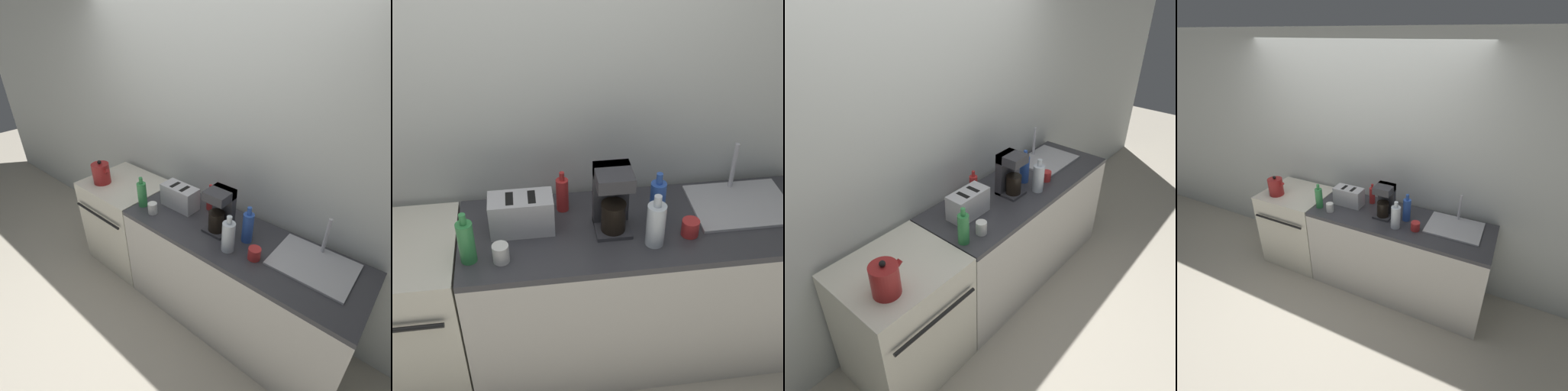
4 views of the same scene
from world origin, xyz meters
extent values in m
plane|color=beige|center=(0.00, 0.00, 0.00)|extent=(12.00, 12.00, 0.00)
cube|color=silver|center=(0.00, 0.69, 1.30)|extent=(8.00, 0.05, 2.60)
cube|color=silver|center=(-0.64, 0.32, 0.45)|extent=(0.74, 0.63, 0.91)
cube|color=black|center=(-0.64, 0.32, 0.90)|extent=(0.72, 0.62, 0.02)
cylinder|color=black|center=(-0.81, 0.18, 0.90)|extent=(0.20, 0.20, 0.01)
cylinder|color=black|center=(-0.48, 0.18, 0.90)|extent=(0.20, 0.20, 0.01)
cylinder|color=black|center=(-0.81, 0.45, 0.90)|extent=(0.20, 0.20, 0.01)
cylinder|color=black|center=(-0.48, 0.45, 0.90)|extent=(0.20, 0.20, 0.01)
cylinder|color=black|center=(-0.64, -0.03, 0.71)|extent=(0.63, 0.02, 0.02)
cube|color=silver|center=(0.65, 0.32, 0.43)|extent=(1.83, 0.64, 0.87)
cube|color=#38383D|center=(0.65, 0.32, 0.89)|extent=(1.83, 0.64, 0.04)
cylinder|color=maroon|center=(-0.81, 0.19, 1.00)|extent=(0.16, 0.16, 0.19)
sphere|color=black|center=(-0.81, 0.19, 1.12)|extent=(0.04, 0.04, 0.04)
cylinder|color=maroon|center=(-0.73, 0.19, 1.04)|extent=(0.09, 0.03, 0.08)
cube|color=#BCBCC1|center=(0.05, 0.36, 1.00)|extent=(0.31, 0.15, 0.19)
cube|color=black|center=(0.00, 0.36, 1.09)|extent=(0.04, 0.11, 0.01)
cube|color=black|center=(0.10, 0.36, 1.09)|extent=(0.04, 0.11, 0.01)
cube|color=#333338|center=(0.49, 0.30, 0.92)|extent=(0.17, 0.19, 0.02)
cube|color=#333338|center=(0.49, 0.37, 1.08)|extent=(0.17, 0.06, 0.34)
cube|color=#333338|center=(0.49, 0.30, 1.21)|extent=(0.17, 0.19, 0.07)
cylinder|color=black|center=(0.49, 0.28, 1.00)|extent=(0.12, 0.12, 0.15)
cube|color=#B7B7BC|center=(1.18, 0.40, 0.91)|extent=(0.51, 0.39, 0.01)
cylinder|color=silver|center=(1.18, 0.56, 1.05)|extent=(0.02, 0.02, 0.28)
cylinder|color=#338C47|center=(-0.20, 0.17, 1.01)|extent=(0.08, 0.08, 0.21)
cylinder|color=#338C47|center=(-0.20, 0.17, 1.14)|extent=(0.03, 0.03, 0.05)
cylinder|color=silver|center=(0.67, 0.17, 1.02)|extent=(0.09, 0.09, 0.22)
cylinder|color=silver|center=(0.67, 0.17, 1.15)|extent=(0.04, 0.04, 0.06)
cylinder|color=#2D56B7|center=(0.72, 0.34, 1.02)|extent=(0.08, 0.08, 0.23)
cylinder|color=#2D56B7|center=(0.72, 0.34, 1.16)|extent=(0.03, 0.03, 0.06)
cylinder|color=#B72828|center=(0.26, 0.50, 1.00)|extent=(0.06, 0.06, 0.18)
cylinder|color=#B72828|center=(0.26, 0.50, 1.11)|extent=(0.03, 0.03, 0.05)
cylinder|color=white|center=(-0.05, 0.15, 0.95)|extent=(0.08, 0.08, 0.09)
cylinder|color=red|center=(0.85, 0.21, 0.95)|extent=(0.09, 0.09, 0.08)
camera|label=1|loc=(1.54, -1.20, 2.31)|focal=28.00mm
camera|label=2|loc=(0.09, -1.73, 2.61)|focal=50.00mm
camera|label=3|loc=(-1.62, -1.19, 2.48)|focal=35.00mm
camera|label=4|loc=(1.54, -2.10, 2.55)|focal=28.00mm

